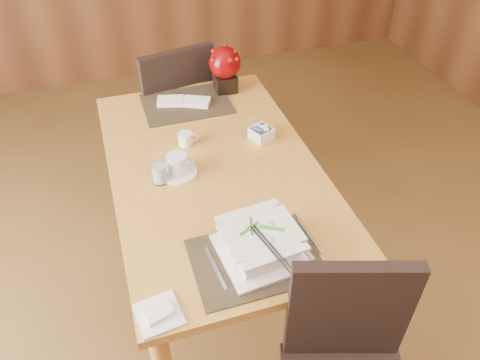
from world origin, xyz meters
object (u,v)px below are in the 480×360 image
object	(u,v)px
dining_table	(215,184)
creamer_jug	(185,139)
bread_plate	(159,314)
berry_decor	(225,67)
water_glass	(159,167)
coffee_cup	(178,166)
sugar_caddy	(261,133)
far_chair	(174,108)
soup_setting	(261,243)

from	to	relation	value
dining_table	creamer_jug	size ratio (longest dim) A/B	17.68
creamer_jug	bread_plate	distance (m)	0.92
dining_table	berry_decor	bearing A→B (deg)	69.41
water_glass	berry_decor	bearing A→B (deg)	53.63
coffee_cup	berry_decor	bearing A→B (deg)	57.30
coffee_cup	water_glass	bearing A→B (deg)	-158.66
creamer_jug	sugar_caddy	distance (m)	0.36
dining_table	far_chair	bearing A→B (deg)	91.35
coffee_cup	berry_decor	xyz separation A→B (m)	(0.40, 0.62, 0.10)
water_glass	sugar_caddy	size ratio (longest dim) A/B	1.68
soup_setting	berry_decor	distance (m)	1.18
water_glass	bread_plate	xyz separation A→B (m)	(-0.13, -0.65, -0.07)
water_glass	bread_plate	size ratio (longest dim) A/B	1.12
berry_decor	creamer_jug	bearing A→B (deg)	-127.04
soup_setting	sugar_caddy	world-z (taller)	soup_setting
dining_table	soup_setting	distance (m)	0.55
soup_setting	creamer_jug	world-z (taller)	soup_setting
dining_table	soup_setting	size ratio (longest dim) A/B	4.80
far_chair	coffee_cup	bearing A→B (deg)	69.51
berry_decor	far_chair	distance (m)	0.50
far_chair	water_glass	bearing A→B (deg)	64.78
sugar_caddy	coffee_cup	bearing A→B (deg)	-162.80
dining_table	sugar_caddy	bearing A→B (deg)	27.78
sugar_caddy	far_chair	world-z (taller)	far_chair
soup_setting	berry_decor	bearing A→B (deg)	74.26
soup_setting	creamer_jug	xyz separation A→B (m)	(-0.11, 0.73, -0.03)
water_glass	berry_decor	distance (m)	0.81
berry_decor	coffee_cup	bearing A→B (deg)	-122.70
soup_setting	berry_decor	world-z (taller)	berry_decor
coffee_cup	sugar_caddy	world-z (taller)	coffee_cup
dining_table	water_glass	xyz separation A→B (m)	(-0.24, -0.02, 0.18)
soup_setting	bread_plate	size ratio (longest dim) A/B	2.25
dining_table	coffee_cup	size ratio (longest dim) A/B	9.04
creamer_jug	berry_decor	size ratio (longest dim) A/B	0.34
creamer_jug	coffee_cup	bearing A→B (deg)	-106.89
dining_table	coffee_cup	xyz separation A→B (m)	(-0.16, 0.01, 0.14)
bread_plate	dining_table	bearing A→B (deg)	61.09
dining_table	sugar_caddy	distance (m)	0.33
sugar_caddy	bread_plate	bearing A→B (deg)	-128.25
dining_table	bread_plate	bearing A→B (deg)	-118.91
creamer_jug	bread_plate	world-z (taller)	creamer_jug
dining_table	creamer_jug	distance (m)	0.26
soup_setting	coffee_cup	distance (m)	0.57
soup_setting	coffee_cup	size ratio (longest dim) A/B	1.88
dining_table	sugar_caddy	world-z (taller)	sugar_caddy
soup_setting	dining_table	bearing A→B (deg)	87.31
soup_setting	water_glass	size ratio (longest dim) A/B	2.00
water_glass	creamer_jug	size ratio (longest dim) A/B	1.84
far_chair	creamer_jug	bearing A→B (deg)	73.47
soup_setting	bread_plate	world-z (taller)	soup_setting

